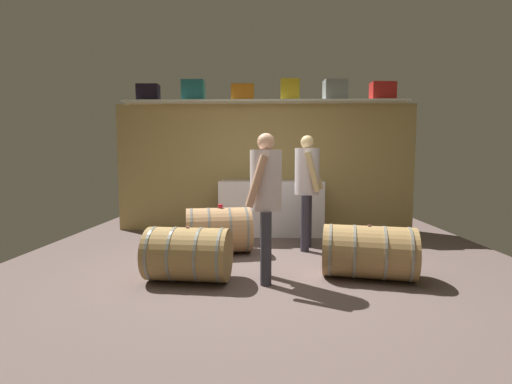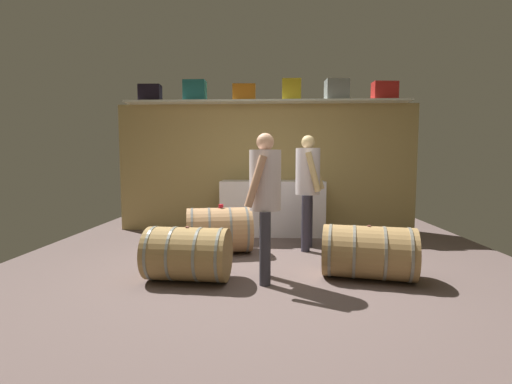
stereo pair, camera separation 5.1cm
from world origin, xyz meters
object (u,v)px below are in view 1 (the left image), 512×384
Objects in this scene: visitor_tasting at (265,191)px; toolcase_teal at (193,91)px; work_cabinet at (271,208)px; wine_barrel_flank at (369,252)px; toolcase_black at (148,93)px; wine_bottle_clear at (255,172)px; wine_glass at (308,174)px; toolcase_red at (383,91)px; wine_barrel_near at (219,230)px; toolcase_orange at (243,93)px; toolcase_yellow at (290,90)px; toolcase_grey at (335,90)px; winemaker_pouring at (307,180)px; wine_barrel_far at (188,254)px; tasting_cup at (220,206)px.

toolcase_teal is at bearing 24.90° from visitor_tasting.
work_cabinet reaches higher than wine_barrel_flank.
visitor_tasting is (1.97, -2.52, -1.44)m from toolcase_black.
wine_glass is (0.85, -0.04, -0.04)m from wine_bottle_clear.
toolcase_red is 3.58m from wine_barrel_near.
toolcase_orange reaches higher than visitor_tasting.
toolcase_yellow reaches higher than wine_glass.
work_cabinet is at bearing -178.48° from toolcase_red.
toolcase_grey is at bearing 175.46° from toolcase_red.
wine_barrel_near is 1.39m from winemaker_pouring.
winemaker_pouring is (1.79, -1.17, -1.43)m from toolcase_teal.
toolcase_yellow reaches higher than toolcase_orange.
toolcase_teal is 3.33m from wine_barrel_far.
tasting_cup is at bearing 161.92° from wine_barrel_flank.
toolcase_black is 3.91m from toolcase_red.
toolcase_red reaches higher than wine_glass.
visitor_tasting is (1.21, -2.52, -1.47)m from toolcase_teal.
toolcase_orange is 1.09× the size of toolcase_yellow.
toolcase_teal reaches higher than toolcase_orange.
toolcase_red is 2.51× the size of wine_glass.
tasting_cup is (0.62, -1.43, -1.76)m from toolcase_teal.
visitor_tasting reaches higher than tasting_cup.
wine_barrel_flank reaches higher than wine_barrel_far.
visitor_tasting is (-1.16, -2.52, -1.46)m from toolcase_grey.
toolcase_yellow reaches higher than wine_barrel_near.
toolcase_grey is 0.93× the size of toolcase_red.
wine_barrel_far is at bearing -123.84° from wine_glass.
wine_bottle_clear is at bearing -55.90° from toolcase_orange.
toolcase_yellow is (2.38, 0.00, 0.03)m from toolcase_black.
wine_barrel_near is (-0.24, -1.43, -2.05)m from toolcase_orange.
toolcase_red is at bearing 29.54° from tasting_cup.
toolcase_grey is at bearing 2.13° from toolcase_yellow.
wine_bottle_clear reaches higher than wine_barrel_flank.
toolcase_teal is at bearing 164.07° from wine_bottle_clear.
tasting_cup is 1.27m from visitor_tasting.
toolcase_black is 0.96× the size of toolcase_orange.
work_cabinet is at bearing 21.76° from wine_bottle_clear.
wine_bottle_clear is 1.28m from tasting_cup.
toolcase_black is 0.41× the size of wine_barrel_far.
toolcase_teal is 2.37m from toolcase_grey.
winemaker_pouring is (1.17, 0.26, 0.33)m from tasting_cup.
toolcase_red is 0.24× the size of work_cabinet.
toolcase_black is 2.64m from tasting_cup.
toolcase_black is 2.26m from wine_bottle_clear.
toolcase_grey reaches higher than tasting_cup.
toolcase_grey reaches higher than winemaker_pouring.
tasting_cup is 0.04× the size of visitor_tasting.
wine_barrel_far is (-0.62, -2.24, -0.77)m from wine_bottle_clear.
toolcase_red is at bearing 17.57° from wine_barrel_near.
toolcase_orange is (0.83, 0.00, -0.04)m from toolcase_teal.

